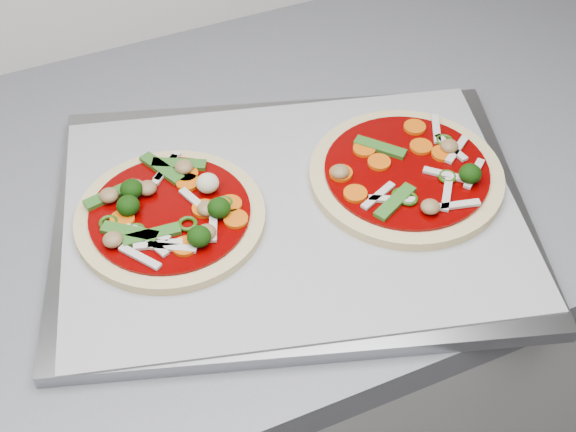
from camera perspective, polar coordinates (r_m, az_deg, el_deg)
name	(u,v)px	position (r m, az deg, el deg)	size (l,w,h in m)	color
countertop	(31,253)	(0.89, -17.83, -2.54)	(3.60, 0.60, 0.04)	slate
baking_tray	(291,215)	(0.85, 0.24, 0.08)	(0.49, 0.36, 0.02)	gray
parchment	(291,209)	(0.84, 0.24, 0.51)	(0.47, 0.34, 0.00)	#A3A3A8
pizza_left	(170,214)	(0.83, -8.39, 0.14)	(0.26, 0.26, 0.03)	beige
pizza_right	(407,174)	(0.87, 8.48, 2.98)	(0.25, 0.25, 0.04)	beige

